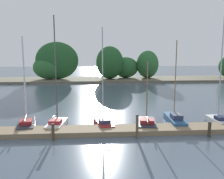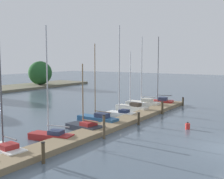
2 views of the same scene
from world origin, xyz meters
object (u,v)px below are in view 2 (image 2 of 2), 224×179
sailboat_3 (50,134)px  mooring_piling_1 (43,153)px  sailboat_6 (120,112)px  sailboat_9 (159,101)px  sailboat_4 (84,126)px  channel_buoy_0 (188,126)px  sailboat_5 (97,119)px  sailboat_7 (131,108)px  mooring_piling_3 (139,119)px  mooring_piling_2 (104,127)px  sailboat_2 (4,147)px  mooring_piling_5 (183,102)px  mooring_piling_4 (162,108)px  sailboat_8 (143,103)px

sailboat_3 → mooring_piling_1: (-3.32, -2.81, 0.19)m
sailboat_6 → sailboat_9: 8.09m
sailboat_4 → channel_buoy_0: sailboat_4 is taller
sailboat_5 → sailboat_6: 3.52m
sailboat_7 → mooring_piling_1: bearing=108.7°
mooring_piling_3 → channel_buoy_0: (0.75, -3.78, -0.28)m
sailboat_5 → sailboat_9: size_ratio=0.84×
sailboat_7 → mooring_piling_3: size_ratio=5.87×
sailboat_4 → mooring_piling_2: bearing=164.2°
sailboat_5 → sailboat_6: sailboat_6 is taller
mooring_piling_1 → sailboat_4: bearing=21.1°
sailboat_4 → channel_buoy_0: bearing=-136.5°
sailboat_3 → sailboat_7: (11.96, 0.54, 0.01)m
sailboat_3 → mooring_piling_1: sailboat_3 is taller
sailboat_3 → mooring_piling_2: (2.11, -2.83, 0.44)m
sailboat_4 → sailboat_5: bearing=-68.3°
sailboat_5 → sailboat_9: bearing=-88.8°
sailboat_6 → mooring_piling_1: size_ratio=7.36×
sailboat_2 → mooring_piling_3: 10.87m
sailboat_4 → sailboat_9: bearing=-80.8°
sailboat_2 → sailboat_6: 12.62m
sailboat_2 → sailboat_3: (3.49, -0.05, -0.02)m
sailboat_2 → sailboat_4: bearing=-85.5°
mooring_piling_2 → sailboat_7: bearing=18.9°
sailboat_4 → sailboat_6: sailboat_6 is taller
mooring_piling_5 → sailboat_6: bearing=161.7°
sailboat_4 → mooring_piling_4: size_ratio=3.98×
sailboat_7 → mooring_piling_2: size_ratio=3.69×
sailboat_3 → mooring_piling_5: bearing=-110.0°
mooring_piling_1 → channel_buoy_0: (11.05, -3.84, -0.34)m
mooring_piling_2 → channel_buoy_0: size_ratio=2.86×
sailboat_6 → sailboat_2: bearing=88.4°
sailboat_4 → mooring_piling_1: 7.08m
channel_buoy_0 → mooring_piling_1: bearing=160.8°
mooring_piling_4 → sailboat_8: bearing=50.8°
sailboat_8 → sailboat_9: 2.34m
sailboat_5 → channel_buoy_0: bearing=-159.8°
sailboat_4 → mooring_piling_4: bearing=-96.4°
sailboat_9 → mooring_piling_1: 20.71m
sailboat_4 → mooring_piling_2: size_ratio=3.04×
mooring_piling_4 → sailboat_2: bearing=170.2°
mooring_piling_5 → sailboat_3: bearing=171.3°
mooring_piling_1 → mooring_piling_3: bearing=-0.3°
sailboat_2 → channel_buoy_0: sailboat_2 is taller
sailboat_6 → sailboat_8: size_ratio=1.08×
sailboat_9 → channel_buoy_0: (-9.48, -6.51, -0.17)m
mooring_piling_4 → mooring_piling_5: size_ratio=1.23×
mooring_piling_3 → sailboat_6: bearing=54.6°
channel_buoy_0 → mooring_piling_4: bearing=41.5°
mooring_piling_2 → mooring_piling_5: (15.79, 0.08, -0.31)m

